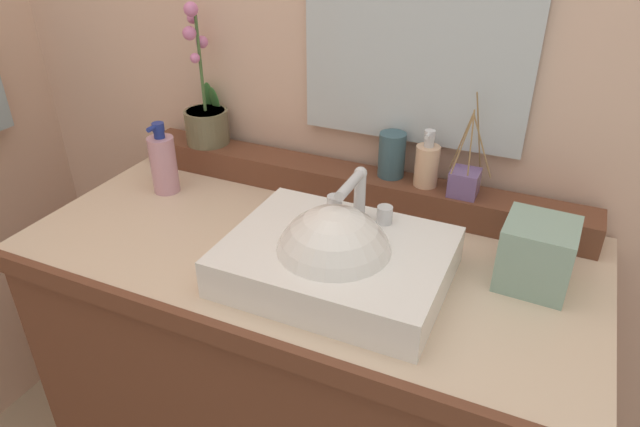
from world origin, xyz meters
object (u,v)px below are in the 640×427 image
lotion_bottle (163,163)px  tissue_box (537,254)px  sink_basin (335,262)px  tumbler_cup (392,155)px  reed_diffuser (464,181)px  soap_dispenser (427,164)px  potted_plant (206,115)px

lotion_bottle → tissue_box: 0.89m
sink_basin → tissue_box: sink_basin is taller
tumbler_cup → reed_diffuser: bearing=-7.7°
tissue_box → soap_dispenser: bearing=145.6°
lotion_bottle → tissue_box: (0.89, -0.02, -0.01)m
soap_dispenser → reed_diffuser: 0.09m
lotion_bottle → tissue_box: bearing=-1.4°
sink_basin → reed_diffuser: bearing=62.2°
tumbler_cup → tissue_box: (0.36, -0.20, -0.06)m
soap_dispenser → tumbler_cup: soap_dispenser is taller
sink_basin → reed_diffuser: reed_diffuser is taller
reed_diffuser → lotion_bottle: reed_diffuser is taller
potted_plant → tumbler_cup: (0.51, 0.01, -0.02)m
soap_dispenser → tissue_box: 0.33m
sink_basin → tissue_box: (0.35, 0.15, 0.02)m
potted_plant → reed_diffuser: bearing=-1.3°
potted_plant → lotion_bottle: potted_plant is taller
soap_dispenser → tissue_box: bearing=-34.4°
reed_diffuser → tumbler_cup: bearing=172.3°
sink_basin → tissue_box: 0.38m
sink_basin → reed_diffuser: (0.17, 0.32, 0.06)m
sink_basin → reed_diffuser: 0.37m
sink_basin → soap_dispenser: size_ratio=3.16×
reed_diffuser → lotion_bottle: (-0.71, -0.15, -0.03)m
potted_plant → reed_diffuser: (0.69, -0.02, -0.04)m
potted_plant → reed_diffuser: potted_plant is taller
tissue_box → sink_basin: bearing=-156.6°
lotion_bottle → sink_basin: bearing=-17.8°
soap_dispenser → tissue_box: size_ratio=1.01×
tumbler_cup → sink_basin: bearing=-88.9°
soap_dispenser → lotion_bottle: bearing=-165.3°
lotion_bottle → soap_dispenser: bearing=14.7°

